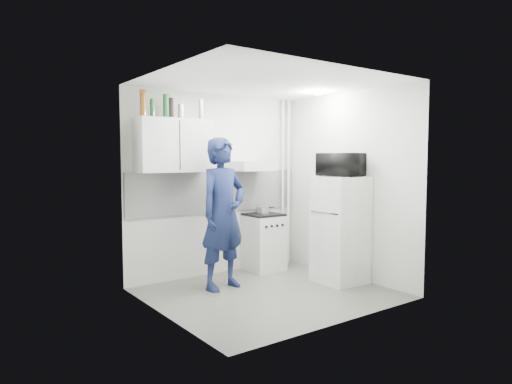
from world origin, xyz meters
TOP-DOWN VIEW (x-y plane):
  - floor at (0.00, 0.00)m, footprint 2.80×2.80m
  - ceiling at (0.00, 0.00)m, footprint 2.80×2.80m
  - wall_back at (0.00, 1.25)m, footprint 2.80×0.00m
  - wall_left at (-1.40, 0.00)m, footprint 0.00×2.60m
  - wall_right at (1.40, 0.00)m, footprint 0.00×2.60m
  - person at (-0.33, 0.53)m, footprint 0.79×0.59m
  - stove at (0.67, 1.00)m, footprint 0.51×0.51m
  - fridge at (1.10, -0.16)m, footprint 0.61×0.61m
  - stove_top at (0.67, 1.00)m, footprint 0.49×0.49m
  - saucepan at (0.69, 1.04)m, footprint 0.18×0.18m
  - microwave at (1.10, -0.16)m, footprint 0.64×0.51m
  - bottle_a at (-1.17, 1.07)m, footprint 0.08×0.08m
  - bottle_b at (-1.04, 1.07)m, footprint 0.06×0.06m
  - bottle_c at (-0.86, 1.07)m, footprint 0.07×0.07m
  - bottle_d at (-0.78, 1.07)m, footprint 0.06×0.06m
  - canister_a at (-0.64, 1.07)m, footprint 0.08×0.08m
  - bottle_e at (-0.34, 1.07)m, footprint 0.07×0.07m
  - upper_cabinet at (-0.75, 1.07)m, footprint 1.00×0.35m
  - range_hood at (0.45, 1.00)m, footprint 0.60×0.50m
  - backsplash at (0.00, 1.24)m, footprint 2.74×0.03m
  - pipe_a at (1.30, 1.17)m, footprint 0.05×0.05m
  - pipe_b at (1.18, 1.17)m, footprint 0.04×0.04m
  - ceiling_spot_fixture at (1.00, 0.20)m, footprint 0.10×0.10m

SIDE VIEW (x-z plane):
  - floor at x=0.00m, z-range 0.00..0.00m
  - stove at x=0.67m, z-range 0.00..0.82m
  - fridge at x=1.10m, z-range 0.00..1.44m
  - stove_top at x=0.67m, z-range 0.82..0.85m
  - saucepan at x=0.69m, z-range 0.85..0.96m
  - person at x=-0.33m, z-range 0.00..1.95m
  - backsplash at x=0.00m, z-range 0.90..1.50m
  - wall_left at x=-1.40m, z-range 0.00..2.60m
  - wall_right at x=1.40m, z-range 0.00..2.60m
  - pipe_a at x=1.30m, z-range 0.00..2.60m
  - pipe_b at x=1.18m, z-range 0.00..2.60m
  - wall_back at x=0.00m, z-range -0.10..2.70m
  - range_hood at x=0.45m, z-range 1.50..1.64m
  - microwave at x=1.10m, z-range 1.44..1.75m
  - upper_cabinet at x=-0.75m, z-range 1.50..2.20m
  - canister_a at x=-0.64m, z-range 2.20..2.40m
  - bottle_b at x=-1.04m, z-range 2.20..2.44m
  - bottle_d at x=-0.78m, z-range 2.20..2.47m
  - bottle_e at x=-0.34m, z-range 2.20..2.48m
  - bottle_c at x=-0.86m, z-range 2.20..2.51m
  - bottle_a at x=-1.17m, z-range 2.20..2.54m
  - ceiling_spot_fixture at x=1.00m, z-range 2.56..2.58m
  - ceiling at x=0.00m, z-range 2.60..2.60m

